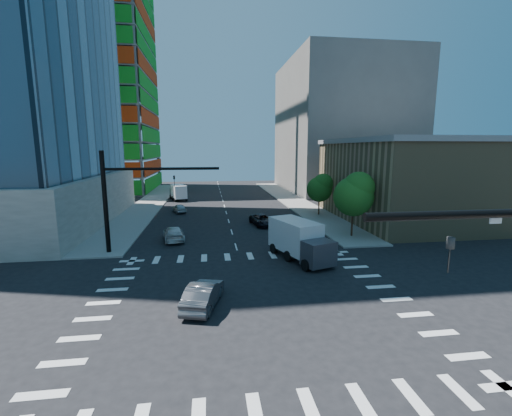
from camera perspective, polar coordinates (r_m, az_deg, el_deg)
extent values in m
plane|color=black|center=(21.88, -0.74, -15.28)|extent=(160.00, 160.00, 0.00)
cube|color=silver|center=(21.88, -0.74, -15.27)|extent=(20.00, 20.00, 0.01)
cube|color=gray|center=(62.19, 6.11, 1.27)|extent=(5.00, 60.00, 0.15)
cube|color=gray|center=(61.20, -17.25, 0.74)|extent=(5.00, 60.00, 0.15)
cube|color=#1A931F|center=(83.99, -17.34, 19.86)|extent=(0.12, 24.00, 49.00)
cube|color=red|center=(75.02, -29.18, 20.36)|extent=(24.00, 0.12, 49.00)
cube|color=#8B7750|center=(50.07, 25.46, 3.98)|extent=(20.00, 22.00, 10.00)
cube|color=gray|center=(49.90, 25.91, 10.04)|extent=(20.50, 22.50, 0.60)
cube|color=#645D5A|center=(80.39, 13.97, 12.93)|extent=(24.00, 30.00, 28.00)
imported|color=black|center=(10.78, 29.48, -6.75)|extent=(0.16, 0.20, 1.00)
cylinder|color=black|center=(32.78, -23.83, 0.86)|extent=(0.40, 0.40, 9.00)
cylinder|color=black|center=(31.47, -15.37, 6.33)|extent=(10.00, 0.24, 0.24)
imported|color=black|center=(31.44, -13.47, 4.39)|extent=(0.16, 0.20, 1.00)
cylinder|color=#382316|center=(37.69, 15.70, -2.79)|extent=(0.20, 0.20, 2.27)
sphere|color=#1C5416|center=(37.16, 15.92, 1.87)|extent=(4.16, 4.16, 4.16)
sphere|color=#2F7727|center=(36.93, 16.75, 3.31)|extent=(3.25, 3.25, 3.25)
cylinder|color=#382316|center=(48.83, 10.43, 0.04)|extent=(0.20, 0.20, 1.92)
sphere|color=#1C5416|center=(48.46, 10.52, 3.09)|extent=(3.52, 3.52, 3.52)
sphere|color=#2F7727|center=(48.22, 11.12, 4.02)|extent=(2.75, 2.75, 2.75)
imported|color=black|center=(41.95, 1.04, -2.02)|extent=(3.00, 5.07, 1.32)
imported|color=silver|center=(36.21, -13.58, -4.16)|extent=(2.75, 5.07, 1.39)
imported|color=#A9ADB1|center=(51.63, -12.65, -0.04)|extent=(2.50, 4.00, 1.27)
imported|color=#4A4B4F|center=(21.22, -8.79, -14.03)|extent=(2.69, 4.76, 1.49)
cube|color=silver|center=(28.94, 7.60, -4.98)|extent=(3.94, 5.59, 2.64)
cube|color=#3C3B42|center=(29.12, 7.57, -6.23)|extent=(2.80, 2.48, 1.93)
cube|color=white|center=(64.37, -12.90, 2.81)|extent=(3.25, 4.84, 2.30)
cube|color=#3C3B42|center=(64.44, -12.88, 2.31)|extent=(2.39, 2.09, 1.68)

